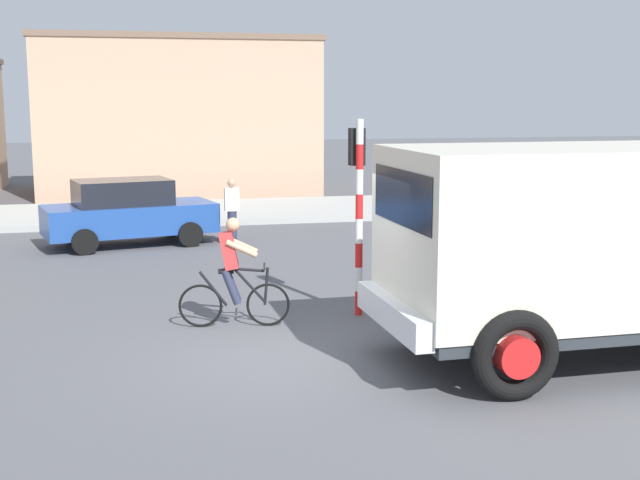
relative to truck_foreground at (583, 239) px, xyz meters
name	(u,v)px	position (x,y,z in m)	size (l,w,h in m)	color
ground_plane	(300,357)	(-3.69, 0.89, -1.67)	(120.00, 120.00, 0.00)	#56565B
sidewalk_far	(205,212)	(-3.69, 15.74, -1.59)	(80.00, 5.00, 0.16)	#ADADA8
truck_foreground	(583,239)	(0.00, 0.00, 0.00)	(5.47, 2.93, 2.90)	silver
cyclist	(233,272)	(-4.39, 2.69, -0.80)	(1.72, 0.54, 1.72)	black
traffic_light_pole	(358,189)	(-2.30, 3.03, 0.40)	(0.24, 0.43, 3.20)	red
car_white_mid	(128,212)	(-5.97, 10.62, -0.85)	(4.28, 2.55, 1.60)	#234C9E
pedestrian_near_kerb	(232,211)	(-3.53, 10.01, -0.82)	(0.34, 0.22, 1.62)	#2D334C
building_mid_block	(178,116)	(-4.06, 22.03, 1.20)	(10.16, 5.13, 5.72)	tan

